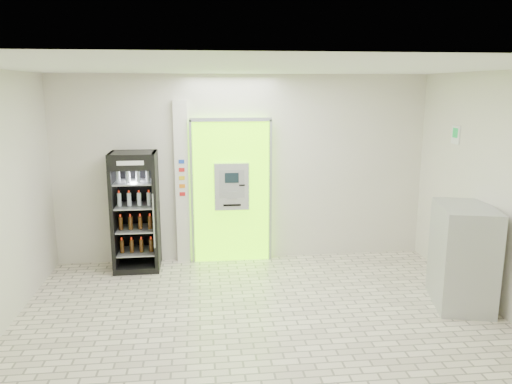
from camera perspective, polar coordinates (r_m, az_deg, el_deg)
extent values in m
plane|color=beige|center=(6.15, 0.69, -15.15)|extent=(6.00, 6.00, 0.00)
plane|color=silver|center=(8.07, -1.49, 2.66)|extent=(6.00, 0.00, 6.00)
plane|color=silver|center=(3.28, 6.27, -11.49)|extent=(6.00, 0.00, 6.00)
plane|color=silver|center=(6.69, 27.14, -0.60)|extent=(0.00, 5.00, 5.00)
plane|color=white|center=(5.48, 0.77, 14.03)|extent=(6.00, 6.00, 0.00)
cube|color=#79FD01|center=(8.05, -2.85, 0.09)|extent=(1.20, 0.12, 2.30)
cube|color=gray|center=(7.82, -2.90, 8.26)|extent=(1.28, 0.04, 0.06)
cube|color=gray|center=(7.97, -7.34, -0.12)|extent=(0.04, 0.04, 2.30)
cube|color=gray|center=(8.04, 1.67, 0.09)|extent=(0.04, 0.04, 2.30)
cube|color=black|center=(8.16, -2.07, -4.44)|extent=(0.62, 0.01, 0.67)
cube|color=black|center=(7.85, -5.38, 5.89)|extent=(0.22, 0.01, 0.18)
cube|color=#AAACB1|center=(7.92, -2.81, 0.64)|extent=(0.55, 0.12, 0.75)
cube|color=black|center=(7.83, -2.79, 1.62)|extent=(0.22, 0.01, 0.16)
cube|color=gray|center=(7.88, -2.77, -0.38)|extent=(0.16, 0.01, 0.12)
cube|color=black|center=(7.86, -1.61, 0.78)|extent=(0.09, 0.01, 0.02)
cube|color=black|center=(7.92, -2.75, -1.51)|extent=(0.28, 0.01, 0.03)
cube|color=silver|center=(8.03, -8.43, 1.04)|extent=(0.22, 0.10, 2.60)
cube|color=#193FB2|center=(7.92, -8.52, 3.45)|extent=(0.09, 0.01, 0.06)
cube|color=red|center=(7.94, -8.49, 2.52)|extent=(0.09, 0.01, 0.06)
cube|color=yellow|center=(7.96, -8.47, 1.60)|extent=(0.09, 0.01, 0.06)
cube|color=orange|center=(7.98, -8.44, 0.68)|extent=(0.09, 0.01, 0.06)
cube|color=red|center=(8.01, -8.41, -0.23)|extent=(0.09, 0.01, 0.06)
cube|color=black|center=(7.90, -13.60, -2.17)|extent=(0.69, 0.63, 1.84)
cube|color=black|center=(8.18, -13.35, -1.68)|extent=(0.69, 0.05, 1.84)
cube|color=#BA1F09|center=(7.45, -14.18, 3.23)|extent=(0.68, 0.01, 0.22)
cube|color=white|center=(7.44, -14.19, 3.22)|extent=(0.39, 0.01, 0.06)
cube|color=black|center=(8.15, -13.30, -8.14)|extent=(0.69, 0.63, 0.09)
cylinder|color=gray|center=(7.57, -11.62, -3.28)|extent=(0.02, 0.02, 0.83)
cube|color=gray|center=(8.08, -13.37, -6.60)|extent=(0.58, 0.54, 0.02)
cube|color=gray|center=(7.97, -13.50, -4.10)|extent=(0.58, 0.54, 0.02)
cube|color=gray|center=(7.88, -13.63, -1.52)|extent=(0.58, 0.54, 0.02)
cube|color=gray|center=(7.81, -13.76, 1.10)|extent=(0.58, 0.54, 0.02)
cube|color=#AAACB1|center=(7.02, 22.55, -6.75)|extent=(0.88, 1.12, 1.32)
cube|color=gray|center=(6.85, 20.14, -6.44)|extent=(0.24, 0.94, 0.01)
cube|color=white|center=(7.79, 21.87, 6.07)|extent=(0.02, 0.22, 0.26)
cube|color=#0D953B|center=(7.78, 21.81, 6.30)|extent=(0.00, 0.14, 0.14)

